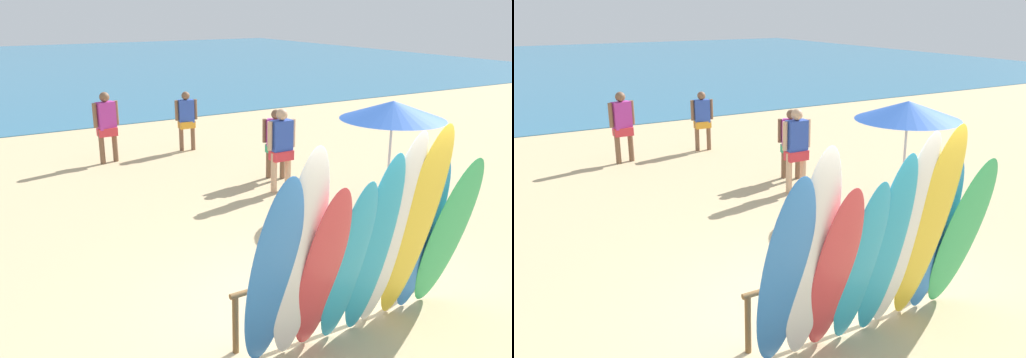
# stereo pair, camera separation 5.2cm
# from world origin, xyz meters

# --- Properties ---
(ground) EXTENTS (60.00, 60.00, 0.00)m
(ground) POSITION_xyz_m (0.00, 14.00, 0.00)
(ground) COLOR tan
(ocean_water) EXTENTS (60.00, 40.00, 0.02)m
(ocean_water) POSITION_xyz_m (0.00, 32.21, 0.01)
(ocean_water) COLOR teal
(ocean_water) RESTS_ON ground
(surfboard_rack) EXTENTS (2.83, 0.07, 0.72)m
(surfboard_rack) POSITION_xyz_m (0.00, 0.00, 0.56)
(surfboard_rack) COLOR brown
(surfboard_rack) RESTS_ON ground
(surfboard_blue_0) EXTENTS (0.57, 0.66, 2.21)m
(surfboard_blue_0) POSITION_xyz_m (-1.21, -0.51, 1.10)
(surfboard_blue_0) COLOR #337AD1
(surfboard_blue_0) RESTS_ON ground
(surfboard_white_1) EXTENTS (0.52, 0.62, 2.44)m
(surfboard_white_1) POSITION_xyz_m (-0.92, -0.53, 1.22)
(surfboard_white_1) COLOR white
(surfboard_white_1) RESTS_ON ground
(surfboard_red_2) EXTENTS (0.52, 0.71, 2.02)m
(surfboard_red_2) POSITION_xyz_m (-0.65, -0.54, 1.01)
(surfboard_red_2) COLOR #D13D42
(surfboard_red_2) RESTS_ON ground
(surfboard_teal_3) EXTENTS (0.49, 0.63, 2.02)m
(surfboard_teal_3) POSITION_xyz_m (-0.31, -0.54, 1.01)
(surfboard_teal_3) COLOR #289EC6
(surfboard_teal_3) RESTS_ON ground
(surfboard_teal_4) EXTENTS (0.49, 0.68, 2.26)m
(surfboard_teal_4) POSITION_xyz_m (0.01, -0.56, 1.13)
(surfboard_teal_4) COLOR #289EC6
(surfboard_teal_4) RESTS_ON ground
(surfboard_white_5) EXTENTS (0.54, 0.72, 2.45)m
(surfboard_white_5) POSITION_xyz_m (0.28, -0.54, 1.22)
(surfboard_white_5) COLOR white
(surfboard_white_5) RESTS_ON ground
(surfboard_yellow_6) EXTENTS (0.57, 0.80, 2.50)m
(surfboard_yellow_6) POSITION_xyz_m (0.60, -0.56, 1.25)
(surfboard_yellow_6) COLOR yellow
(surfboard_yellow_6) RESTS_ON ground
(surfboard_blue_7) EXTENTS (0.52, 0.55, 2.07)m
(surfboard_blue_7) POSITION_xyz_m (0.88, -0.44, 1.03)
(surfboard_blue_7) COLOR #337AD1
(surfboard_blue_7) RESTS_ON ground
(surfboard_green_8) EXTENTS (0.60, 0.74, 2.06)m
(surfboard_green_8) POSITION_xyz_m (1.18, -0.54, 1.03)
(surfboard_green_8) COLOR #38B266
(surfboard_green_8) RESTS_ON ground
(beachgoer_by_water) EXTENTS (0.63, 0.30, 1.69)m
(beachgoer_by_water) POSITION_xyz_m (-0.41, 8.14, 0.98)
(beachgoer_by_water) COLOR brown
(beachgoer_by_water) RESTS_ON ground
(beachgoer_strolling) EXTENTS (0.64, 0.27, 1.69)m
(beachgoer_strolling) POSITION_xyz_m (2.00, 4.29, 0.97)
(beachgoer_strolling) COLOR tan
(beachgoer_strolling) RESTS_ON ground
(beachgoer_near_rack) EXTENTS (0.57, 0.26, 1.53)m
(beachgoer_near_rack) POSITION_xyz_m (1.68, 8.27, 0.88)
(beachgoer_near_rack) COLOR brown
(beachgoer_near_rack) RESTS_ON ground
(beachgoer_midbeach) EXTENTS (0.47, 0.38, 1.51)m
(beachgoer_midbeach) POSITION_xyz_m (2.36, 5.08, 0.87)
(beachgoer_midbeach) COLOR brown
(beachgoer_midbeach) RESTS_ON ground
(beach_chair_red) EXTENTS (0.51, 0.75, 0.79)m
(beach_chair_red) POSITION_xyz_m (2.79, 1.73, 0.42)
(beach_chair_red) COLOR #B7B7BC
(beach_chair_red) RESTS_ON ground
(beach_umbrella) EXTENTS (1.89, 1.89, 1.99)m
(beach_umbrella) POSITION_xyz_m (3.23, 2.56, 1.82)
(beach_umbrella) COLOR silver
(beach_umbrella) RESTS_ON ground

